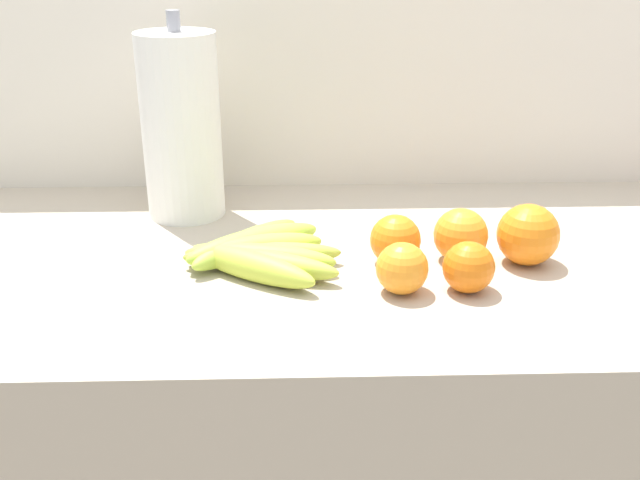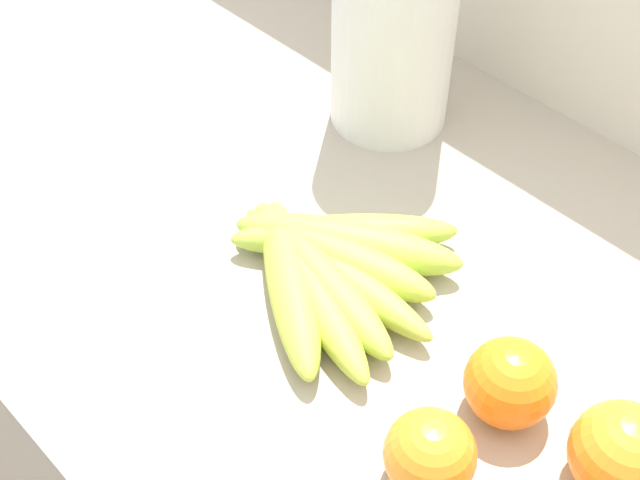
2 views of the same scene
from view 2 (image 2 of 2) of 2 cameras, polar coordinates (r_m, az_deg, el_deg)
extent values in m
cube|color=silver|center=(1.11, 20.14, -5.97)|extent=(2.24, 0.06, 1.30)
ellipsoid|color=#B9CD3F|center=(0.72, -1.95, -2.89)|extent=(0.18, 0.14, 0.04)
ellipsoid|color=#B4C63F|center=(0.72, -0.74, -3.03)|extent=(0.21, 0.11, 0.04)
ellipsoid|color=#ABCA3F|center=(0.72, -0.06, -2.42)|extent=(0.21, 0.07, 0.04)
ellipsoid|color=#AABD3F|center=(0.73, 0.92, -2.08)|extent=(0.21, 0.04, 0.03)
ellipsoid|color=#B3CF3F|center=(0.74, 1.03, -1.09)|extent=(0.19, 0.09, 0.04)
ellipsoid|color=#A8CE3F|center=(0.75, 1.80, -0.24)|extent=(0.19, 0.14, 0.04)
ellipsoid|color=#A8C93F|center=(0.76, 1.86, 0.48)|extent=(0.16, 0.17, 0.04)
sphere|color=orange|center=(0.64, 19.20, -13.08)|extent=(0.07, 0.07, 0.07)
sphere|color=orange|center=(0.62, 7.22, -13.77)|extent=(0.06, 0.06, 0.06)
sphere|color=orange|center=(0.65, 12.35, -9.13)|extent=(0.07, 0.07, 0.07)
camera|label=1|loc=(0.63, -90.88, -20.31)|focal=41.21mm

